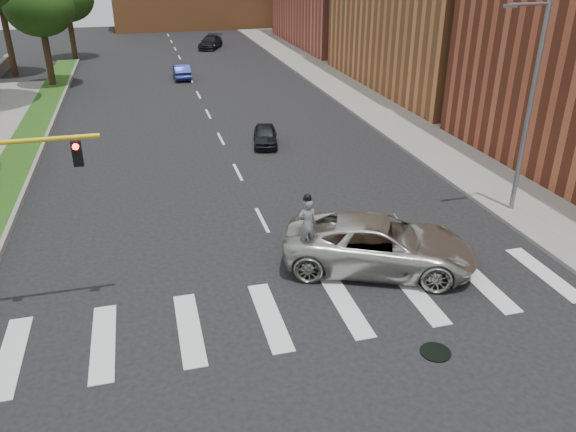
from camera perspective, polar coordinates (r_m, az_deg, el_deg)
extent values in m
plane|color=black|center=(17.85, 2.98, -11.33)|extent=(160.00, 160.00, 0.00)
cube|color=#204614|center=(35.87, -25.41, 5.87)|extent=(2.00, 60.00, 0.25)
cube|color=gray|center=(35.67, -23.77, 6.11)|extent=(0.20, 60.00, 0.28)
cube|color=gray|center=(43.46, 8.93, 11.09)|extent=(5.00, 90.00, 0.18)
cylinder|color=black|center=(17.43, 14.75, -13.23)|extent=(0.90, 0.90, 0.04)
cylinder|color=slate|center=(25.72, 23.25, 9.54)|extent=(0.20, 0.20, 9.00)
cylinder|color=slate|center=(24.55, 23.48, 19.15)|extent=(1.80, 0.12, 0.12)
cube|color=slate|center=(24.03, 21.65, 19.22)|extent=(0.50, 0.18, 0.12)
cylinder|color=gold|center=(17.70, -26.99, 6.67)|extent=(5.20, 0.14, 0.14)
cube|color=black|center=(17.53, -20.63, 5.94)|extent=(0.28, 0.18, 0.75)
cylinder|color=#FF0C0C|center=(17.36, -20.78, 6.61)|extent=(0.18, 0.06, 0.18)
cylinder|color=black|center=(20.26, 2.31, -4.54)|extent=(0.07, 0.07, 1.11)
cylinder|color=black|center=(20.15, 1.46, -4.70)|extent=(0.07, 0.07, 1.11)
cone|color=slate|center=(20.19, 2.31, -4.21)|extent=(0.52, 0.52, 1.38)
cone|color=slate|center=(20.08, 1.46, -4.36)|extent=(0.52, 0.52, 1.38)
imported|color=slate|center=(19.50, 1.95, -0.81)|extent=(0.73, 0.51, 1.89)
sphere|color=black|center=(19.07, 1.99, 1.90)|extent=(0.26, 0.26, 0.26)
cylinder|color=black|center=(19.09, 1.99, 1.76)|extent=(0.34, 0.34, 0.02)
cube|color=yellow|center=(19.39, 1.82, 0.74)|extent=(0.22, 0.05, 0.10)
imported|color=#B8B6AE|center=(20.73, 9.25, -2.84)|extent=(7.61, 5.68, 1.92)
imported|color=black|center=(33.99, -2.33, 8.20)|extent=(2.04, 3.67, 1.18)
imported|color=navy|center=(53.33, -10.76, 14.24)|extent=(1.41, 4.04, 1.33)
imported|color=black|center=(69.89, -7.88, 17.08)|extent=(3.77, 5.40, 1.45)
cylinder|color=black|center=(59.06, -26.55, 15.77)|extent=(0.56, 0.56, 6.56)
cylinder|color=black|center=(52.67, -23.20, 14.66)|extent=(0.56, 0.56, 5.11)
ellipsoid|color=black|center=(52.21, -23.97, 18.86)|extent=(5.49, 5.49, 4.67)
cylinder|color=black|center=(66.37, -21.09, 16.70)|extent=(0.56, 0.56, 4.73)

